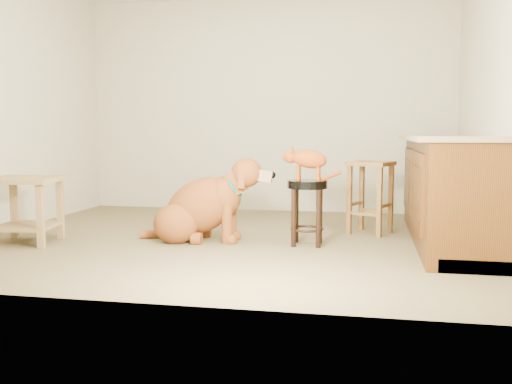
% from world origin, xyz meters
% --- Properties ---
extents(floor, '(4.50, 4.00, 0.01)m').
position_xyz_m(floor, '(0.00, 0.00, 0.00)').
color(floor, brown).
rests_on(floor, ground).
extents(room_shell, '(4.54, 4.04, 2.62)m').
position_xyz_m(room_shell, '(0.00, 0.00, 1.68)').
color(room_shell, beige).
rests_on(room_shell, ground).
extents(cabinet_run, '(0.70, 2.56, 0.94)m').
position_xyz_m(cabinet_run, '(1.94, 0.30, 0.44)').
color(cabinet_run, '#49280D').
rests_on(cabinet_run, ground).
extents(padded_stool, '(0.34, 0.34, 0.56)m').
position_xyz_m(padded_stool, '(0.74, -0.13, 0.40)').
color(padded_stool, black).
rests_on(padded_stool, ground).
extents(wood_stool, '(0.49, 0.49, 0.69)m').
position_xyz_m(wood_stool, '(1.27, 0.56, 0.36)').
color(wood_stool, brown).
rests_on(wood_stool, ground).
extents(side_table, '(0.64, 0.64, 0.58)m').
position_xyz_m(side_table, '(-1.69, -0.51, 0.38)').
color(side_table, olive).
rests_on(side_table, ground).
extents(golden_retriever, '(1.26, 0.63, 0.80)m').
position_xyz_m(golden_retriever, '(-0.21, -0.11, 0.30)').
color(golden_retriever, brown).
rests_on(golden_retriever, ground).
extents(tabby_kitten, '(0.51, 0.19, 0.32)m').
position_xyz_m(tabby_kitten, '(0.72, -0.13, 0.73)').
color(tabby_kitten, '#88360D').
rests_on(tabby_kitten, padded_stool).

